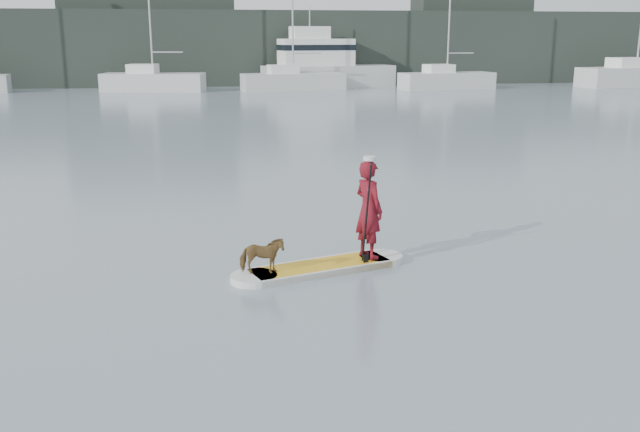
{
  "coord_description": "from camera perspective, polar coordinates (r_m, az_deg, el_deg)",
  "views": [
    {
      "loc": [
        -5.77,
        -8.78,
        4.03
      ],
      "look_at": [
        -3.86,
        3.0,
        1.0
      ],
      "focal_mm": 40.0,
      "sensor_mm": 36.0,
      "label": 1
    }
  ],
  "objects": [
    {
      "name": "paddleboard",
      "position": [
        12.58,
        -0.0,
        -4.15
      ],
      "size": [
        3.19,
        1.55,
        0.12
      ],
      "rotation": [
        0.0,
        0.0,
        0.3
      ],
      "color": "gold",
      "rests_on": "ground"
    },
    {
      "name": "white_cap",
      "position": [
        12.58,
        3.99,
        4.62
      ],
      "size": [
        0.22,
        0.22,
        0.07
      ],
      "primitive_type": "cylinder",
      "color": "silver",
      "rests_on": "paddler"
    },
    {
      "name": "ground",
      "position": [
        11.25,
        22.63,
        -7.91
      ],
      "size": [
        140.0,
        140.0,
        0.0
      ],
      "primitive_type": "plane",
      "color": "slate",
      "rests_on": "ground"
    },
    {
      "name": "paddler",
      "position": [
        12.76,
        3.92,
        0.52
      ],
      "size": [
        0.67,
        0.77,
        1.78
      ],
      "primitive_type": "imported",
      "rotation": [
        0.0,
        0.0,
        2.03
      ],
      "color": "maroon",
      "rests_on": "paddleboard"
    },
    {
      "name": "shore_building_west",
      "position": [
        62.92,
        -13.49,
        14.31
      ],
      "size": [
        14.0,
        4.0,
        9.0
      ],
      "primitive_type": "cube",
      "color": "black",
      "rests_on": "ground"
    },
    {
      "name": "sailboat_d",
      "position": [
        54.2,
        -2.23,
        10.84
      ],
      "size": [
        7.86,
        3.32,
        11.22
      ],
      "rotation": [
        0.0,
        0.0,
        0.13
      ],
      "color": "silver",
      "rests_on": "ground"
    },
    {
      "name": "sailboat_f",
      "position": [
        63.87,
        23.88,
        10.33
      ],
      "size": [
        9.97,
        4.27,
        14.45
      ],
      "rotation": [
        0.0,
        0.0,
        0.15
      ],
      "color": "silver",
      "rests_on": "ground"
    },
    {
      "name": "sailboat_e",
      "position": [
        56.33,
        10.05,
        10.71
      ],
      "size": [
        7.49,
        3.38,
        10.48
      ],
      "rotation": [
        0.0,
        0.0,
        0.15
      ],
      "color": "silver",
      "rests_on": "ground"
    },
    {
      "name": "shore_building_east",
      "position": [
        67.12,
        11.88,
        13.94
      ],
      "size": [
        10.0,
        4.0,
        8.0
      ],
      "primitive_type": "cube",
      "color": "black",
      "rests_on": "ground"
    },
    {
      "name": "paddle",
      "position": [
        12.51,
        3.74,
        -0.77
      ],
      "size": [
        0.12,
        0.29,
        2.0
      ],
      "rotation": [
        0.0,
        0.0,
        0.3
      ],
      "color": "black",
      "rests_on": "ground"
    },
    {
      "name": "dog",
      "position": [
        12.04,
        -4.67,
        -3.18
      ],
      "size": [
        0.76,
        0.37,
        0.63
      ],
      "primitive_type": "imported",
      "rotation": [
        0.0,
        0.0,
        1.53
      ],
      "color": "brown",
      "rests_on": "paddleboard"
    },
    {
      "name": "motor_yacht_a",
      "position": [
        57.82,
        0.23,
        12.0
      ],
      "size": [
        10.73,
        4.8,
        6.21
      ],
      "rotation": [
        0.0,
        0.0,
        0.16
      ],
      "color": "silver",
      "rests_on": "ground"
    },
    {
      "name": "sailboat_c",
      "position": [
        54.76,
        -13.26,
        10.49
      ],
      "size": [
        7.69,
        3.73,
        10.59
      ],
      "rotation": [
        0.0,
        0.0,
        -0.18
      ],
      "color": "silver",
      "rests_on": "ground"
    },
    {
      "name": "shore_mass",
      "position": [
        62.05,
        -3.98,
        13.28
      ],
      "size": [
        90.0,
        6.0,
        6.0
      ],
      "primitive_type": "cube",
      "color": "black",
      "rests_on": "ground"
    }
  ]
}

